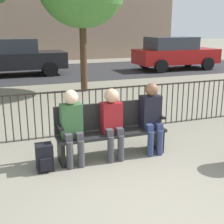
{
  "coord_description": "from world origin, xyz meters",
  "views": [
    {
      "loc": [
        -1.73,
        -2.88,
        2.21
      ],
      "look_at": [
        0.0,
        1.83,
        0.8
      ],
      "focal_mm": 50.0,
      "sensor_mm": 36.0,
      "label": 1
    }
  ],
  "objects_px": {
    "seated_person_1": "(112,119)",
    "parked_car_1": "(175,53)",
    "seated_person_2": "(151,114)",
    "parked_car_2": "(15,56)",
    "seated_person_0": "(72,123)",
    "backpack": "(45,158)",
    "park_bench": "(110,128)"
  },
  "relations": [
    {
      "from": "backpack",
      "to": "parked_car_2",
      "type": "relative_size",
      "value": 0.1
    },
    {
      "from": "seated_person_1",
      "to": "seated_person_0",
      "type": "bearing_deg",
      "value": 179.89
    },
    {
      "from": "seated_person_0",
      "to": "park_bench",
      "type": "bearing_deg",
      "value": 10.44
    },
    {
      "from": "seated_person_1",
      "to": "parked_car_2",
      "type": "xyz_separation_m",
      "value": [
        -0.95,
        9.89,
        0.15
      ]
    },
    {
      "from": "backpack",
      "to": "park_bench",
      "type": "bearing_deg",
      "value": 10.91
    },
    {
      "from": "seated_person_0",
      "to": "seated_person_2",
      "type": "xyz_separation_m",
      "value": [
        1.41,
        0.0,
        0.01
      ]
    },
    {
      "from": "seated_person_0",
      "to": "backpack",
      "type": "xyz_separation_m",
      "value": [
        -0.48,
        -0.1,
        -0.49
      ]
    },
    {
      "from": "backpack",
      "to": "parked_car_2",
      "type": "distance_m",
      "value": 10.01
    },
    {
      "from": "seated_person_1",
      "to": "backpack",
      "type": "xyz_separation_m",
      "value": [
        -1.16,
        -0.1,
        -0.48
      ]
    },
    {
      "from": "park_bench",
      "to": "backpack",
      "type": "xyz_separation_m",
      "value": [
        -1.17,
        -0.23,
        -0.29
      ]
    },
    {
      "from": "seated_person_1",
      "to": "parked_car_1",
      "type": "bearing_deg",
      "value": 53.77
    },
    {
      "from": "seated_person_0",
      "to": "seated_person_2",
      "type": "height_order",
      "value": "seated_person_2"
    },
    {
      "from": "seated_person_1",
      "to": "parked_car_1",
      "type": "distance_m",
      "value": 11.33
    },
    {
      "from": "seated_person_1",
      "to": "parked_car_1",
      "type": "relative_size",
      "value": 0.29
    },
    {
      "from": "seated_person_2",
      "to": "parked_car_2",
      "type": "bearing_deg",
      "value": 99.62
    },
    {
      "from": "parked_car_1",
      "to": "parked_car_2",
      "type": "distance_m",
      "value": 7.68
    },
    {
      "from": "park_bench",
      "to": "seated_person_1",
      "type": "height_order",
      "value": "seated_person_1"
    },
    {
      "from": "seated_person_1",
      "to": "seated_person_2",
      "type": "relative_size",
      "value": 0.96
    },
    {
      "from": "park_bench",
      "to": "seated_person_2",
      "type": "distance_m",
      "value": 0.76
    },
    {
      "from": "parked_car_1",
      "to": "parked_car_2",
      "type": "relative_size",
      "value": 1.0
    },
    {
      "from": "seated_person_0",
      "to": "seated_person_1",
      "type": "height_order",
      "value": "seated_person_0"
    },
    {
      "from": "seated_person_2",
      "to": "seated_person_1",
      "type": "bearing_deg",
      "value": -179.82
    },
    {
      "from": "seated_person_0",
      "to": "parked_car_1",
      "type": "height_order",
      "value": "parked_car_1"
    },
    {
      "from": "seated_person_2",
      "to": "parked_car_2",
      "type": "distance_m",
      "value": 10.03
    },
    {
      "from": "parked_car_2",
      "to": "seated_person_1",
      "type": "bearing_deg",
      "value": -84.54
    },
    {
      "from": "seated_person_0",
      "to": "seated_person_1",
      "type": "distance_m",
      "value": 0.68
    },
    {
      "from": "seated_person_2",
      "to": "parked_car_1",
      "type": "relative_size",
      "value": 0.3
    },
    {
      "from": "parked_car_1",
      "to": "seated_person_0",
      "type": "bearing_deg",
      "value": -128.92
    },
    {
      "from": "backpack",
      "to": "seated_person_2",
      "type": "bearing_deg",
      "value": 2.99
    },
    {
      "from": "park_bench",
      "to": "parked_car_1",
      "type": "relative_size",
      "value": 0.45
    },
    {
      "from": "parked_car_1",
      "to": "seated_person_1",
      "type": "bearing_deg",
      "value": -126.23
    },
    {
      "from": "seated_person_0",
      "to": "backpack",
      "type": "relative_size",
      "value": 2.85
    }
  ]
}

